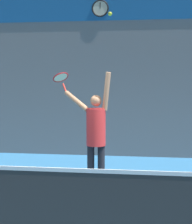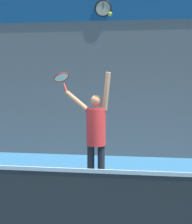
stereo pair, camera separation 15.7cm
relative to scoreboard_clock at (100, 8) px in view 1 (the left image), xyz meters
The scene contains 8 objects.
ground_plane 6.26m from the scoreboard_clock, 86.26° to the right, with size 18.00×18.00×0.00m, color teal.
back_wall 1.45m from the scoreboard_clock, 14.11° to the left, with size 18.00×0.10×5.00m.
sponsor_banner 0.32m from the scoreboard_clock, ahead, with size 7.90×0.02×0.63m.
scoreboard_clock is the anchor object (origin of this frame).
court_net 6.83m from the scoreboard_clock, 86.91° to the right, with size 6.80×0.07×1.06m.
tennis_player 4.55m from the scoreboard_clock, 83.26° to the right, with size 0.97×0.61×2.18m.
tennis_racket 3.56m from the scoreboard_clock, 96.38° to the right, with size 0.42×0.42×0.40m.
tennis_ball 3.74m from the scoreboard_clock, 79.28° to the right, with size 0.07×0.07×0.07m.
Camera 1 is at (1.19, -5.82, 2.03)m, focal length 65.00 mm.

